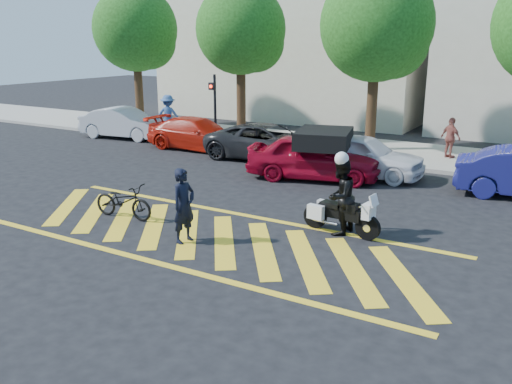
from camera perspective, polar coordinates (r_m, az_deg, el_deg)
The scene contains 19 objects.
ground at distance 13.50m, azimuth -5.17°, elevation -4.68°, with size 90.00×90.00×0.00m, color black.
sidewalk at distance 23.90m, azimuth 11.83°, elevation 4.31°, with size 60.00×5.00×0.15m, color #9E998E.
crosswalk at distance 13.52m, azimuth -5.30°, elevation -4.64°, with size 12.33×4.00×0.01m.
building_left at distance 34.84m, azimuth 4.40°, elevation 16.27°, with size 16.00×8.00×10.00m, color beige.
tree_far_left at distance 30.16m, azimuth -12.30°, elevation 16.13°, with size 4.40×4.40×7.41m.
tree_left at distance 26.22m, azimuth -1.30°, elevation 16.45°, with size 4.20×4.20×7.26m.
tree_center at distance 23.46m, azimuth 12.90°, elevation 16.39°, with size 4.60×4.60×7.56m.
signal_pole at distance 24.51m, azimuth -4.42°, elevation 9.25°, with size 0.28×0.43×3.20m.
officer_bike at distance 12.93m, azimuth -7.61°, elevation -1.44°, with size 0.66×0.43×1.81m, color black.
bicycle at distance 15.09m, azimuth -13.79°, elevation -0.93°, with size 0.64×1.83×0.96m, color black.
police_motorcycle at distance 13.66m, azimuth 8.82°, elevation -2.33°, with size 2.10×0.70×0.92m.
officer_moto at distance 13.53m, azimuth 8.84°, elevation -0.47°, with size 0.94×0.73×1.93m, color black.
red_convertible at distance 18.83m, azimuth 6.12°, elevation 3.69°, with size 1.85×4.59×1.56m, color maroon.
parked_far_left at distance 27.42m, azimuth -13.70°, elevation 7.06°, with size 1.56×4.48×1.48m, color #A1A4A9.
parked_left at distance 24.04m, azimuth -6.14°, elevation 6.11°, with size 1.93×4.76×1.38m, color #B6190B.
parked_mid_left at distance 21.84m, azimuth 1.34°, elevation 5.28°, with size 2.37×5.14×1.43m, color black.
parked_mid_right at distance 19.51m, azimuth 11.00°, elevation 3.84°, with size 1.78×4.44×1.51m, color silver.
pedestrian_left at distance 26.93m, azimuth -9.21°, elevation 7.99°, with size 1.26×0.73×1.96m, color #355993.
pedestrian_right at distance 22.77m, azimuth 19.81°, elevation 5.39°, with size 0.94×0.39×1.60m, color #984F45.
Camera 1 is at (7.44, -10.23, 4.72)m, focal length 38.00 mm.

